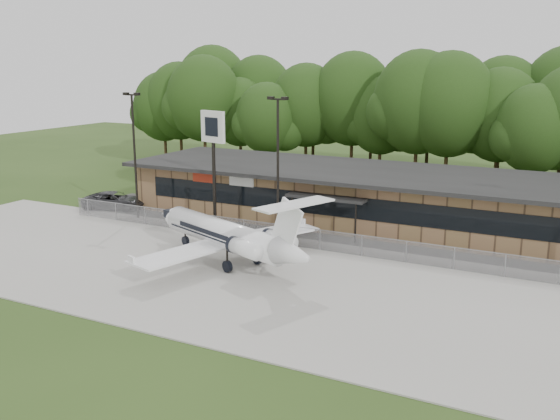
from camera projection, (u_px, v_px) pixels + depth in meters
The scene contains 11 objects.
ground at pixel (210, 338), 29.11m from camera, with size 160.00×160.00×0.00m, color #2A4017.
apron at pixel (287, 284), 36.02m from camera, with size 64.00×18.00×0.08m, color #9E9B93.
parking_lot at pixel (357, 236), 45.97m from camera, with size 50.00×9.00×0.06m, color #383835.
terminal at pixel (377, 197), 49.32m from camera, with size 41.00×11.65×4.30m.
fence at pixel (334, 242), 41.90m from camera, with size 46.00×0.04×1.52m.
treeline at pixel (436, 113), 63.71m from camera, with size 72.00×12.00×15.00m, color #1D3310, non-canonical shape.
light_pole_left at pixel (134, 146), 50.01m from camera, with size 1.55×0.30×10.23m.
light_pole_mid at pixel (278, 157), 44.22m from camera, with size 1.55×0.30×10.23m.
business_jet at pixel (229, 236), 39.33m from camera, with size 15.05×13.45×5.15m.
suv at pixel (114, 201), 54.46m from camera, with size 2.53×5.49×1.53m, color #313134.
pole_sign at pixel (213, 139), 46.77m from camera, with size 2.36×0.86×9.04m.
Camera 1 is at (15.21, -22.46, 12.56)m, focal length 40.00 mm.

